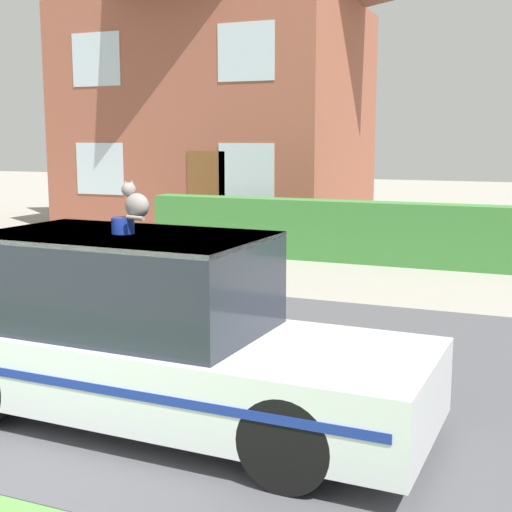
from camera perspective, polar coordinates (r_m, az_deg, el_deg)
road_strip at (r=7.96m, az=-5.34°, el=-8.04°), size 28.00×6.46×0.01m
garden_hedge at (r=13.88m, az=10.47°, el=1.79°), size 9.95×0.57×1.19m
police_car at (r=6.08m, az=-8.55°, el=-6.16°), size 4.51×1.68×1.72m
cat at (r=5.94m, az=-9.65°, el=4.20°), size 0.31×0.27×0.31m
house_left at (r=20.07m, az=-2.93°, el=13.36°), size 7.74×5.93×7.46m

